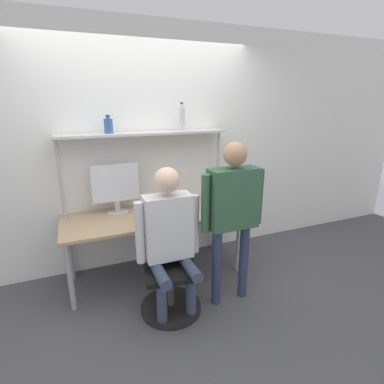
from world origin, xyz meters
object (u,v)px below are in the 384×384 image
person_seated (169,232)px  person_standing (233,205)px  cell_phone (181,216)px  bottle_blue (108,126)px  office_chair (170,282)px  monitor (116,186)px  bottle_clear (182,119)px  laptop (155,214)px

person_seated → person_standing: 0.62m
cell_phone → bottle_blue: bearing=146.6°
office_chair → bottle_blue: size_ratio=5.02×
monitor → bottle_clear: (0.77, 0.04, 0.68)m
office_chair → bottle_blue: 1.65m
cell_phone → office_chair: (-0.28, -0.44, -0.45)m
office_chair → cell_phone: bearing=58.1°
bottle_clear → person_seated: bearing=-116.9°
monitor → office_chair: monitor is taller
cell_phone → person_standing: 0.67m
office_chair → person_seated: bearing=-97.6°
person_seated → bottle_clear: (0.45, 0.90, 0.89)m
monitor → bottle_clear: size_ratio=1.80×
cell_phone → office_chair: size_ratio=0.17×
laptop → bottle_clear: (0.44, 0.37, 0.92)m
laptop → bottle_clear: size_ratio=0.96×
person_standing → office_chair: bearing=170.6°
laptop → person_standing: 0.84m
monitor → person_standing: size_ratio=0.35×
person_seated → bottle_blue: bottle_blue is taller
cell_phone → bottle_clear: (0.17, 0.41, 0.97)m
person_seated → person_standing: size_ratio=0.88×
office_chair → person_seated: (-0.01, -0.05, 0.53)m
office_chair → person_standing: size_ratio=0.58×
laptop → bottle_clear: 1.08m
laptop → person_standing: bearing=-45.2°
person_standing → bottle_blue: (-0.92, 0.95, 0.65)m
office_chair → person_standing: person_standing is taller
monitor → person_seated: (0.31, -0.86, -0.21)m
monitor → bottle_clear: bottle_clear is taller
person_standing → bottle_clear: bottle_clear is taller
bottle_blue → cell_phone: bearing=-33.4°
monitor → bottle_blue: 0.63m
office_chair → bottle_blue: (-0.34, 0.85, 1.37)m
laptop → person_standing: person_standing is taller
person_standing → bottle_blue: bearing=134.2°
office_chair → monitor: bearing=111.3°
monitor → cell_phone: 0.76m
person_seated → person_standing: bearing=-4.9°
cell_phone → person_seated: person_seated is taller
laptop → office_chair: size_ratio=0.32×
monitor → person_seated: 0.94m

